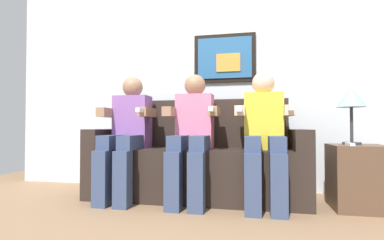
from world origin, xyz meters
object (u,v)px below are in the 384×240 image
(person_on_left, at_px, (127,131))
(person_in_middle, at_px, (192,131))
(side_table_right, at_px, (358,177))
(couch, at_px, (196,163))
(person_on_right, at_px, (264,131))
(table_lamp, at_px, (351,100))
(spare_remote_on_table, at_px, (350,144))

(person_on_left, distance_m, person_in_middle, 0.60)
(person_on_left, height_order, side_table_right, person_on_left)
(couch, bearing_deg, person_on_right, -15.68)
(couch, bearing_deg, table_lamp, -2.91)
(person_on_left, xyz_separation_m, person_on_right, (1.19, -0.00, 0.00))
(person_on_left, bearing_deg, person_in_middle, 0.00)
(couch, distance_m, person_on_right, 0.69)
(couch, xyz_separation_m, person_in_middle, (0.00, -0.17, 0.29))
(couch, relative_size, table_lamp, 4.17)
(table_lamp, distance_m, spare_remote_on_table, 0.38)
(couch, relative_size, person_in_middle, 1.73)
(person_on_left, xyz_separation_m, spare_remote_on_table, (1.82, -0.03, -0.10))
(couch, xyz_separation_m, side_table_right, (1.31, -0.11, -0.06))
(spare_remote_on_table, bearing_deg, person_on_right, 177.29)
(person_on_right, distance_m, spare_remote_on_table, 0.64)
(couch, height_order, side_table_right, couch)
(person_on_left, height_order, spare_remote_on_table, person_on_left)
(person_on_left, xyz_separation_m, side_table_right, (1.91, 0.06, -0.36))
(person_on_right, xyz_separation_m, spare_remote_on_table, (0.63, -0.03, -0.10))
(person_on_left, height_order, person_on_right, same)
(couch, distance_m, side_table_right, 1.32)
(person_on_left, relative_size, person_on_right, 1.00)
(couch, distance_m, person_in_middle, 0.34)
(person_in_middle, distance_m, spare_remote_on_table, 1.23)
(table_lamp, relative_size, spare_remote_on_table, 3.54)
(side_table_right, xyz_separation_m, table_lamp, (-0.03, 0.04, 0.61))
(person_in_middle, distance_m, person_on_right, 0.60)
(spare_remote_on_table, bearing_deg, table_lamp, 68.10)
(side_table_right, bearing_deg, table_lamp, 125.24)
(couch, height_order, spare_remote_on_table, couch)
(person_on_left, distance_m, spare_remote_on_table, 1.83)
(table_lamp, bearing_deg, spare_remote_on_table, -111.90)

